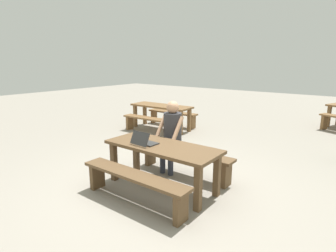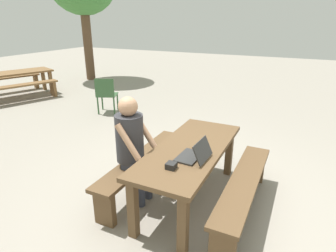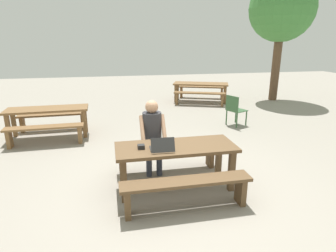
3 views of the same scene
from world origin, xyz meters
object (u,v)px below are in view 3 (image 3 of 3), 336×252
laptop (162,147)px  person_seated (152,131)px  small_pouch (141,147)px  picnic_table_rear (48,113)px  tree_left (282,10)px  plastic_chair (235,109)px  picnic_table_front (176,152)px  picnic_table_mid (201,86)px

laptop → person_seated: (-0.03, 0.76, 0.01)m
small_pouch → person_seated: person_seated is taller
picnic_table_rear → tree_left: 8.83m
picnic_table_rear → tree_left: size_ratio=0.41×
laptop → plastic_chair: laptop is taller
picnic_table_front → tree_left: 8.55m
person_seated → plastic_chair: person_seated is taller
picnic_table_front → small_pouch: size_ratio=18.14×
laptop → small_pouch: bearing=-21.8°
picnic_table_mid → tree_left: bearing=15.8°
small_pouch → plastic_chair: (2.92, 3.05, -0.29)m
laptop → picnic_table_rear: (-2.21, 3.19, -0.17)m
laptop → tree_left: 8.76m
small_pouch → picnic_table_mid: (3.00, 6.34, -0.14)m
person_seated → picnic_table_rear: (-2.18, 2.42, -0.17)m
picnic_table_mid → tree_left: (2.92, -0.27, 2.74)m
picnic_table_front → picnic_table_rear: 3.91m
picnic_table_front → laptop: size_ratio=5.17×
small_pouch → tree_left: size_ratio=0.02×
small_pouch → tree_left: 8.87m
picnic_table_front → person_seated: (-0.27, 0.62, 0.17)m
picnic_table_front → laptop: bearing=-149.2°
picnic_table_rear → tree_left: (7.83, 3.02, 2.74)m
person_seated → picnic_table_mid: size_ratio=0.60×
laptop → small_pouch: (-0.30, 0.13, -0.02)m
small_pouch → picnic_table_rear: (-1.91, 3.05, -0.14)m
tree_left → picnic_table_rear: bearing=-158.9°
person_seated → picnic_table_mid: 6.33m
picnic_table_rear → picnic_table_front: bearing=-52.6°
picnic_table_rear → small_pouch: bearing=-59.5°
plastic_chair → tree_left: 5.15m
laptop → plastic_chair: (2.62, 3.18, -0.31)m
tree_left → picnic_table_front: bearing=-131.6°
small_pouch → picnic_table_mid: bearing=64.7°
person_seated → plastic_chair: size_ratio=1.55×
small_pouch → plastic_chair: size_ratio=0.12×
laptop → picnic_table_mid: (2.70, 6.47, -0.16)m
plastic_chair → picnic_table_mid: (0.08, 3.29, 0.15)m
picnic_table_mid → picnic_table_rear: bearing=-125.1°
picnic_table_mid → picnic_table_rear: picnic_table_rear is taller
tree_left → person_seated: bearing=-136.1°
laptop → picnic_table_mid: 7.02m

